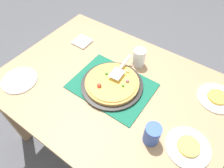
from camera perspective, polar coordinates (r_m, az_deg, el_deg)
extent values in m
plane|color=#4C4C51|center=(1.87, 0.00, -15.13)|extent=(8.00, 8.00, 0.00)
cube|color=#9E7A56|center=(1.23, 0.00, -1.03)|extent=(1.40, 1.00, 0.03)
cube|color=#9E7A56|center=(1.73, -26.93, -8.38)|extent=(0.07, 0.07, 0.72)
cube|color=#9E7A56|center=(2.03, -7.75, 8.65)|extent=(0.07, 0.07, 0.72)
cube|color=#9E7A56|center=(1.73, 27.10, -8.87)|extent=(0.07, 0.07, 0.72)
cube|color=#145B42|center=(1.22, 0.00, -0.51)|extent=(0.48, 0.36, 0.01)
cylinder|color=black|center=(1.21, 0.00, -0.21)|extent=(0.38, 0.38, 0.01)
cylinder|color=#B78442|center=(1.20, 0.00, 0.30)|extent=(0.33, 0.33, 0.02)
cylinder|color=gold|center=(1.19, 0.00, 0.70)|extent=(0.30, 0.30, 0.01)
sphere|color=#338433|center=(1.16, 3.22, -0.49)|extent=(0.02, 0.02, 0.02)
sphere|color=#338433|center=(1.22, -1.59, 3.02)|extent=(0.02, 0.02, 0.02)
sphere|color=red|center=(1.16, -3.73, -0.45)|extent=(0.03, 0.03, 0.03)
sphere|color=#338433|center=(1.23, 2.37, 3.69)|extent=(0.03, 0.03, 0.03)
sphere|color=#B76675|center=(1.18, 4.49, 0.91)|extent=(0.02, 0.02, 0.02)
sphere|color=#E5CC7F|center=(1.24, 4.54, 3.67)|extent=(0.02, 0.02, 0.02)
cylinder|color=white|center=(1.09, 21.00, -16.62)|extent=(0.22, 0.22, 0.01)
cylinder|color=white|center=(1.31, 27.87, -3.59)|extent=(0.22, 0.22, 0.01)
cylinder|color=white|center=(1.38, -25.11, 1.01)|extent=(0.22, 0.22, 0.01)
cylinder|color=#EAB747|center=(1.07, 21.20, -16.34)|extent=(0.11, 0.11, 0.02)
cylinder|color=gold|center=(1.30, 28.08, -3.25)|extent=(0.11, 0.11, 0.02)
cylinder|color=white|center=(1.32, 7.79, 7.61)|extent=(0.08, 0.08, 0.12)
cylinder|color=#3351AD|center=(1.00, 11.45, -14.00)|extent=(0.08, 0.08, 0.12)
cube|color=silver|center=(1.20, 1.22, 3.09)|extent=(0.08, 0.10, 0.00)
cube|color=#B2B2B7|center=(1.27, 3.82, 6.40)|extent=(0.03, 0.14, 0.01)
cube|color=white|center=(1.53, -8.60, 11.97)|extent=(0.12, 0.12, 0.02)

